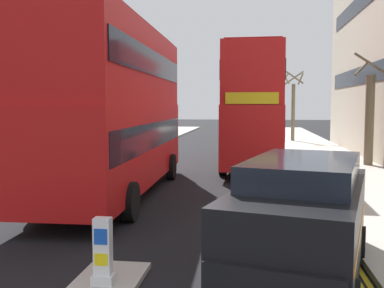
{
  "coord_description": "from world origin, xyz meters",
  "views": [
    {
      "loc": [
        2.41,
        -3.2,
        3.05
      ],
      "look_at": [
        0.5,
        11.0,
        1.8
      ],
      "focal_mm": 42.4,
      "sensor_mm": 36.0,
      "label": 1
    }
  ],
  "objects_px": {
    "keep_left_bollard": "(103,254)",
    "double_decker_bus_oncoming": "(255,105)",
    "taxi_minivan": "(301,221)",
    "double_decker_bus_away": "(118,105)"
  },
  "relations": [
    {
      "from": "double_decker_bus_oncoming",
      "to": "double_decker_bus_away",
      "type": "bearing_deg",
      "value": -119.61
    },
    {
      "from": "double_decker_bus_oncoming",
      "to": "taxi_minivan",
      "type": "xyz_separation_m",
      "value": [
        0.75,
        -14.91,
        -1.96
      ]
    },
    {
      "from": "double_decker_bus_away",
      "to": "double_decker_bus_oncoming",
      "type": "bearing_deg",
      "value": 60.39
    },
    {
      "from": "taxi_minivan",
      "to": "double_decker_bus_oncoming",
      "type": "bearing_deg",
      "value": 92.87
    },
    {
      "from": "keep_left_bollard",
      "to": "taxi_minivan",
      "type": "relative_size",
      "value": 0.22
    },
    {
      "from": "double_decker_bus_away",
      "to": "taxi_minivan",
      "type": "height_order",
      "value": "double_decker_bus_away"
    },
    {
      "from": "taxi_minivan",
      "to": "keep_left_bollard",
      "type": "bearing_deg",
      "value": -166.7
    },
    {
      "from": "keep_left_bollard",
      "to": "double_decker_bus_oncoming",
      "type": "height_order",
      "value": "double_decker_bus_oncoming"
    },
    {
      "from": "double_decker_bus_away",
      "to": "double_decker_bus_oncoming",
      "type": "relative_size",
      "value": 1.0
    },
    {
      "from": "double_decker_bus_oncoming",
      "to": "keep_left_bollard",
      "type": "bearing_deg",
      "value": -99.03
    }
  ]
}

